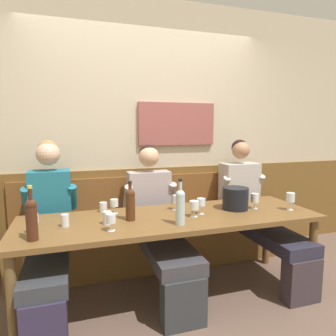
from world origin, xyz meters
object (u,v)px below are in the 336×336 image
(dining_table, at_px, (172,225))
(water_tumbler_left, at_px, (103,207))
(person_right_seat, at_px, (158,218))
(water_tumbler_center, at_px, (65,220))
(wine_bottle_amber_mid, at_px, (32,218))
(water_tumbler_right, at_px, (107,218))
(wine_glass_mid_left, at_px, (111,219))
(wine_bottle_clear_water, at_px, (130,203))
(wine_bottle_green_tall, at_px, (180,206))
(person_center_left_seat, at_px, (254,206))
(wall_bench, at_px, (153,239))
(wine_glass_center_rear, at_px, (194,206))
(wine_glass_left_end, at_px, (255,199))
(ice_bucket, at_px, (235,198))
(wine_glass_mid_right, at_px, (290,198))
(wine_glass_by_bottle, at_px, (176,200))
(wine_glass_near_bucket, at_px, (201,203))
(person_center_right_seat, at_px, (49,221))
(wine_glass_center_front, at_px, (33,220))

(dining_table, bearing_deg, water_tumbler_left, 150.33)
(person_right_seat, distance_m, water_tumbler_center, 0.87)
(wine_bottle_amber_mid, relative_size, water_tumbler_right, 3.69)
(person_right_seat, xyz_separation_m, wine_glass_mid_left, (-0.49, -0.51, 0.19))
(wine_bottle_clear_water, height_order, wine_bottle_green_tall, wine_bottle_green_tall)
(person_center_left_seat, xyz_separation_m, water_tumbler_right, (-1.55, -0.38, 0.13))
(person_right_seat, relative_size, wine_bottle_green_tall, 3.63)
(wall_bench, bearing_deg, person_center_left_seat, -17.54)
(wall_bench, bearing_deg, person_right_seat, -96.70)
(wine_glass_center_rear, bearing_deg, water_tumbler_left, 151.95)
(wine_bottle_green_tall, bearing_deg, wine_glass_left_end, 15.23)
(wine_bottle_amber_mid, bearing_deg, dining_table, 12.78)
(dining_table, height_order, water_tumbler_center, water_tumbler_center)
(wine_bottle_amber_mid, bearing_deg, wall_bench, 40.38)
(dining_table, height_order, wine_bottle_amber_mid, wine_bottle_amber_mid)
(ice_bucket, height_order, wine_glass_mid_right, ice_bucket)
(wall_bench, relative_size, wine_glass_center_rear, 20.76)
(dining_table, xyz_separation_m, person_center_left_seat, (1.01, 0.33, -0.01))
(dining_table, distance_m, water_tumbler_left, 0.63)
(wine_bottle_amber_mid, distance_m, wine_glass_by_bottle, 1.21)
(person_right_seat, height_order, wine_glass_mid_left, person_right_seat)
(wine_bottle_clear_water, relative_size, wine_glass_by_bottle, 2.38)
(wine_glass_near_bucket, bearing_deg, person_center_left_seat, 24.62)
(wine_bottle_clear_water, xyz_separation_m, wine_glass_left_end, (1.14, -0.00, -0.05))
(person_right_seat, bearing_deg, water_tumbler_right, -145.03)
(ice_bucket, xyz_separation_m, wine_glass_mid_right, (0.45, -0.18, 0.01))
(wall_bench, bearing_deg, ice_bucket, -44.99)
(person_center_right_seat, bearing_deg, wine_glass_center_rear, -19.65)
(wine_glass_mid_right, bearing_deg, ice_bucket, 158.69)
(dining_table, distance_m, wine_bottle_amber_mid, 1.09)
(wine_glass_mid_left, bearing_deg, water_tumbler_left, 90.63)
(wine_bottle_green_tall, relative_size, wine_glass_mid_left, 2.84)
(wine_glass_mid_right, height_order, water_tumbler_right, wine_glass_mid_right)
(wine_bottle_amber_mid, bearing_deg, wine_glass_mid_left, 3.15)
(water_tumbler_left, bearing_deg, wall_bench, 32.81)
(wine_bottle_amber_mid, bearing_deg, wine_glass_left_end, 7.17)
(ice_bucket, bearing_deg, person_right_seat, 158.30)
(wine_glass_by_bottle, xyz_separation_m, wine_glass_mid_right, (0.98, -0.32, 0.02))
(person_center_left_seat, bearing_deg, wine_bottle_green_tall, -151.50)
(wine_glass_by_bottle, xyz_separation_m, wine_glass_near_bucket, (0.16, -0.20, 0.01))
(person_center_right_seat, height_order, water_tumbler_left, person_center_right_seat)
(wine_glass_mid_right, height_order, wine_glass_near_bucket, wine_glass_mid_right)
(wine_glass_mid_left, xyz_separation_m, water_tumbler_right, (-0.01, 0.16, -0.04))
(wine_bottle_green_tall, bearing_deg, wine_glass_by_bottle, 75.61)
(wine_glass_center_rear, bearing_deg, dining_table, 157.46)
(wine_bottle_green_tall, xyz_separation_m, wine_glass_center_front, (-1.04, 0.13, -0.05))
(water_tumbler_center, bearing_deg, person_center_right_seat, 111.97)
(water_tumbler_left, bearing_deg, wine_glass_center_front, -142.23)
(wine_bottle_amber_mid, bearing_deg, wine_glass_center_rear, 7.85)
(water_tumbler_center, bearing_deg, wine_glass_by_bottle, 11.20)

